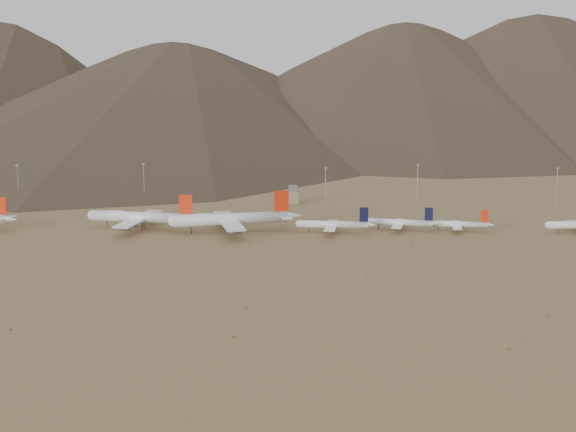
{
  "coord_description": "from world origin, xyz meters",
  "views": [
    {
      "loc": [
        52.82,
        -411.86,
        89.89
      ],
      "look_at": [
        30.95,
        30.0,
        7.94
      ],
      "focal_mm": 50.0,
      "sensor_mm": 36.0,
      "label": 1
    }
  ],
  "objects_px": {
    "narrowbody_a": "(335,225)",
    "control_tower": "(293,196)",
    "narrowbody_b": "(402,223)",
    "widebody_centre": "(141,217)",
    "widebody_east": "(231,219)"
  },
  "relations": [
    {
      "from": "widebody_centre",
      "to": "control_tower",
      "type": "distance_m",
      "value": 123.96
    },
    {
      "from": "narrowbody_b",
      "to": "narrowbody_a",
      "type": "bearing_deg",
      "value": -155.52
    },
    {
      "from": "narrowbody_a",
      "to": "control_tower",
      "type": "xyz_separation_m",
      "value": [
        -27.11,
        97.8,
        0.52
      ]
    },
    {
      "from": "widebody_centre",
      "to": "widebody_east",
      "type": "height_order",
      "value": "widebody_east"
    },
    {
      "from": "narrowbody_a",
      "to": "narrowbody_b",
      "type": "distance_m",
      "value": 38.95
    },
    {
      "from": "widebody_east",
      "to": "narrowbody_a",
      "type": "height_order",
      "value": "widebody_east"
    },
    {
      "from": "narrowbody_b",
      "to": "widebody_centre",
      "type": "bearing_deg",
      "value": -167.66
    },
    {
      "from": "narrowbody_a",
      "to": "control_tower",
      "type": "relative_size",
      "value": 3.74
    },
    {
      "from": "narrowbody_a",
      "to": "control_tower",
      "type": "height_order",
      "value": "narrowbody_a"
    },
    {
      "from": "widebody_east",
      "to": "narrowbody_b",
      "type": "bearing_deg",
      "value": -9.48
    },
    {
      "from": "control_tower",
      "to": "widebody_east",
      "type": "bearing_deg",
      "value": -106.97
    },
    {
      "from": "narrowbody_a",
      "to": "narrowbody_b",
      "type": "relative_size",
      "value": 1.1
    },
    {
      "from": "widebody_centre",
      "to": "widebody_east",
      "type": "bearing_deg",
      "value": 2.66
    },
    {
      "from": "narrowbody_a",
      "to": "narrowbody_b",
      "type": "height_order",
      "value": "narrowbody_a"
    },
    {
      "from": "narrowbody_a",
      "to": "control_tower",
      "type": "bearing_deg",
      "value": 109.84
    }
  ]
}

